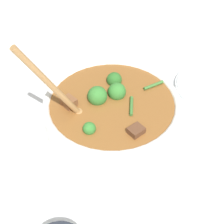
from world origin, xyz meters
TOP-DOWN VIEW (x-y plane):
  - ground_plane at (0.00, 0.00)m, footprint 4.00×4.00m
  - stew_bowl at (0.00, 0.00)m, footprint 0.30×0.32m
  - empty_plate at (0.01, -0.31)m, footprint 0.20×0.20m

SIDE VIEW (x-z plane):
  - ground_plane at x=0.00m, z-range 0.00..0.00m
  - empty_plate at x=0.01m, z-range 0.00..0.02m
  - stew_bowl at x=0.00m, z-range -0.08..0.20m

